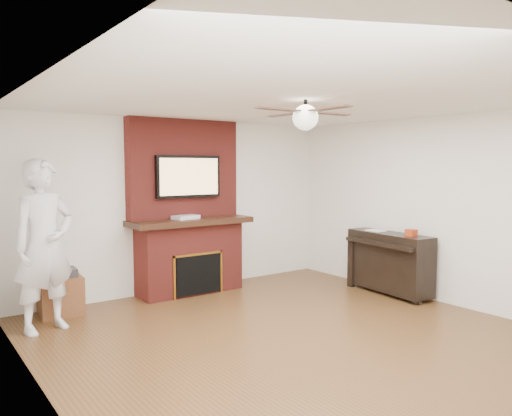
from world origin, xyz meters
TOP-DOWN VIEW (x-y plane):
  - room_shell at (0.00, 0.00)m, footprint 5.36×5.86m
  - fireplace at (0.00, 2.55)m, footprint 1.78×0.64m
  - tv at (0.00, 2.50)m, footprint 1.00×0.08m
  - ceiling_fan at (-0.00, 0.00)m, footprint 1.21×1.21m
  - person at (-2.10, 1.94)m, footprint 0.80×0.65m
  - side_table at (-1.81, 2.48)m, footprint 0.53×0.53m
  - piano at (2.29, 0.76)m, footprint 0.61×1.37m
  - cable_box at (-0.08, 2.45)m, footprint 0.41×0.29m
  - candle_green at (0.06, 2.38)m, footprint 0.07×0.07m
  - candle_cream at (0.01, 2.30)m, footprint 0.08×0.08m
  - candle_blue at (0.13, 2.37)m, footprint 0.06×0.06m

SIDE VIEW (x-z plane):
  - candle_blue at x=0.13m, z-range 0.00..0.08m
  - candle_green at x=0.06m, z-range 0.00..0.09m
  - candle_cream at x=0.01m, z-range 0.00..0.10m
  - side_table at x=-1.81m, z-range -0.02..0.55m
  - piano at x=2.29m, z-range -0.01..0.95m
  - person at x=-2.10m, z-range 0.00..1.91m
  - fireplace at x=0.00m, z-range -0.25..2.25m
  - cable_box at x=-0.08m, z-range 1.08..1.13m
  - room_shell at x=0.00m, z-range -0.18..2.68m
  - tv at x=0.00m, z-range 1.38..1.98m
  - ceiling_fan at x=0.00m, z-range 2.18..2.49m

